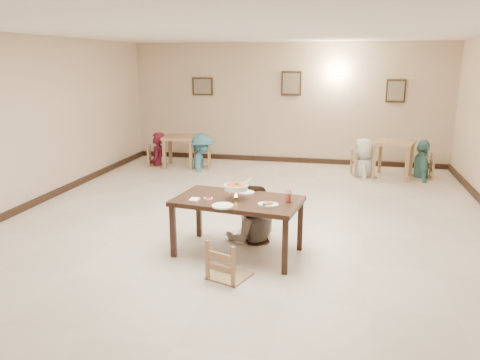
% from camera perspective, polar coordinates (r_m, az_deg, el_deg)
% --- Properties ---
extents(floor, '(10.00, 10.00, 0.00)m').
position_cam_1_polar(floor, '(7.47, 0.82, -5.61)').
color(floor, beige).
rests_on(floor, ground).
extents(ceiling, '(10.00, 10.00, 0.00)m').
position_cam_1_polar(ceiling, '(7.04, 0.91, 18.01)').
color(ceiling, white).
rests_on(ceiling, wall_back).
extents(wall_back, '(10.00, 0.00, 10.00)m').
position_cam_1_polar(wall_back, '(12.01, 5.73, 9.26)').
color(wall_back, beige).
rests_on(wall_back, floor).
extents(wall_front, '(10.00, 0.00, 10.00)m').
position_cam_1_polar(wall_front, '(2.58, -22.61, -10.91)').
color(wall_front, beige).
rests_on(wall_front, floor).
extents(wall_left, '(0.00, 10.00, 10.00)m').
position_cam_1_polar(wall_left, '(8.82, -25.68, 6.10)').
color(wall_left, beige).
rests_on(wall_left, floor).
extents(baseboard_back, '(8.00, 0.06, 0.12)m').
position_cam_1_polar(baseboard_back, '(12.19, 5.55, 2.50)').
color(baseboard_back, black).
rests_on(baseboard_back, floor).
extents(baseboard_left, '(0.06, 10.00, 0.12)m').
position_cam_1_polar(baseboard_left, '(9.09, -24.55, -2.90)').
color(baseboard_left, black).
rests_on(baseboard_left, floor).
extents(picture_a, '(0.55, 0.04, 0.45)m').
position_cam_1_polar(picture_a, '(12.39, -4.59, 11.30)').
color(picture_a, '#312112').
rests_on(picture_a, wall_back).
extents(picture_b, '(0.50, 0.04, 0.60)m').
position_cam_1_polar(picture_b, '(11.92, 6.26, 11.62)').
color(picture_b, '#312112').
rests_on(picture_b, wall_back).
extents(picture_c, '(0.45, 0.04, 0.55)m').
position_cam_1_polar(picture_c, '(11.92, 18.46, 10.26)').
color(picture_c, '#312112').
rests_on(picture_c, wall_back).
extents(wall_sconce, '(0.16, 0.05, 0.22)m').
position_cam_1_polar(wall_sconce, '(11.85, 11.73, 12.85)').
color(wall_sconce, '#FFD88C').
rests_on(wall_sconce, wall_back).
extents(main_table, '(1.76, 1.14, 0.77)m').
position_cam_1_polar(main_table, '(6.23, -0.28, -3.02)').
color(main_table, '#311C13').
rests_on(main_table, floor).
extents(chair_far, '(0.48, 0.48, 1.02)m').
position_cam_1_polar(chair_far, '(6.89, 1.55, -2.91)').
color(chair_far, '#A3855B').
rests_on(chair_far, floor).
extents(chair_near, '(0.44, 0.44, 0.93)m').
position_cam_1_polar(chair_near, '(5.62, -1.31, -7.44)').
color(chair_near, '#A3855B').
rests_on(chair_near, floor).
extents(main_diner, '(0.95, 0.83, 1.64)m').
position_cam_1_polar(main_diner, '(6.69, 1.54, -0.66)').
color(main_diner, gray).
rests_on(main_diner, floor).
extents(curry_warmer, '(0.35, 0.31, 0.28)m').
position_cam_1_polar(curry_warmer, '(6.14, -0.49, -0.89)').
color(curry_warmer, silver).
rests_on(curry_warmer, main_table).
extents(rice_plate_far, '(0.29, 0.29, 0.07)m').
position_cam_1_polar(rice_plate_far, '(6.47, 0.51, -1.47)').
color(rice_plate_far, white).
rests_on(rice_plate_far, main_table).
extents(rice_plate_near, '(0.28, 0.28, 0.06)m').
position_cam_1_polar(rice_plate_near, '(5.87, -2.12, -3.13)').
color(rice_plate_near, white).
rests_on(rice_plate_near, main_table).
extents(fried_plate, '(0.27, 0.27, 0.06)m').
position_cam_1_polar(fried_plate, '(5.92, 3.43, -2.94)').
color(fried_plate, white).
rests_on(fried_plate, main_table).
extents(chili_dish, '(0.12, 0.12, 0.03)m').
position_cam_1_polar(chili_dish, '(6.19, -3.90, -2.25)').
color(chili_dish, white).
rests_on(chili_dish, main_table).
extents(napkin_cutlery, '(0.14, 0.22, 0.03)m').
position_cam_1_polar(napkin_cutlery, '(6.14, -5.57, -2.41)').
color(napkin_cutlery, white).
rests_on(napkin_cutlery, main_table).
extents(drink_glass, '(0.08, 0.08, 0.15)m').
position_cam_1_polar(drink_glass, '(6.08, 5.92, -2.04)').
color(drink_glass, white).
rests_on(drink_glass, main_table).
extents(bg_table_left, '(0.86, 0.86, 0.76)m').
position_cam_1_polar(bg_table_left, '(11.58, -7.34, 4.67)').
color(bg_table_left, '#9E7A57').
rests_on(bg_table_left, floor).
extents(bg_table_right, '(0.99, 0.99, 0.81)m').
position_cam_1_polar(bg_table_right, '(10.95, 18.25, 3.76)').
color(bg_table_right, '#9E7A57').
rests_on(bg_table_right, floor).
extents(bg_chair_ll, '(0.45, 0.45, 0.96)m').
position_cam_1_polar(bg_chair_ll, '(11.75, -10.07, 3.98)').
color(bg_chair_ll, '#A3855B').
rests_on(bg_chair_ll, floor).
extents(bg_chair_lr, '(0.41, 0.41, 0.87)m').
position_cam_1_polar(bg_chair_lr, '(11.37, -4.70, 3.56)').
color(bg_chair_lr, '#A3855B').
rests_on(bg_chair_lr, floor).
extents(bg_chair_rl, '(0.49, 0.49, 1.05)m').
position_cam_1_polar(bg_chair_rl, '(10.96, 14.91, 3.21)').
color(bg_chair_rl, '#A3855B').
rests_on(bg_chair_rl, floor).
extents(bg_chair_rr, '(0.47, 0.47, 1.01)m').
position_cam_1_polar(bg_chair_rr, '(11.14, 21.37, 2.76)').
color(bg_chair_rr, '#A3855B').
rests_on(bg_chair_rr, floor).
extents(bg_diner_a, '(0.55, 0.70, 1.68)m').
position_cam_1_polar(bg_diner_a, '(11.70, -10.15, 5.73)').
color(bg_diner_a, '#561222').
rests_on(bg_diner_a, floor).
extents(bg_diner_b, '(0.92, 1.24, 1.71)m').
position_cam_1_polar(bg_diner_b, '(11.30, -4.75, 5.66)').
color(bg_diner_b, teal).
rests_on(bg_diner_b, floor).
extents(bg_diner_c, '(0.59, 0.87, 1.71)m').
position_cam_1_polar(bg_diner_c, '(10.90, 15.02, 4.91)').
color(bg_diner_c, silver).
rests_on(bg_diner_c, floor).
extents(bg_diner_d, '(0.45, 1.02, 1.72)m').
position_cam_1_polar(bg_diner_d, '(11.08, 21.53, 4.57)').
color(bg_diner_d, teal).
rests_on(bg_diner_d, floor).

